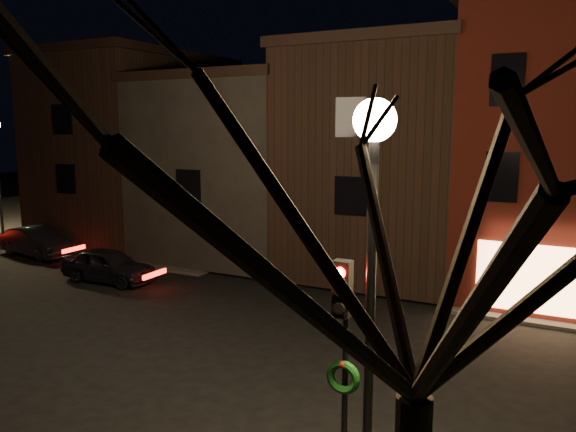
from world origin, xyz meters
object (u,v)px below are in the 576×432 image
object	(u,v)px
street_lamp_near	(373,201)
traffic_signal	(343,343)
bare_tree_right	(425,135)
parked_car_b	(37,242)
parked_car_a	(108,265)

from	to	relation	value
street_lamp_near	traffic_signal	distance (m)	2.49
street_lamp_near	bare_tree_right	distance (m)	2.98
parked_car_b	traffic_signal	bearing A→B (deg)	-109.53
street_lamp_near	bare_tree_right	size ratio (longest dim) A/B	0.76
parked_car_b	bare_tree_right	bearing A→B (deg)	-113.64
parked_car_a	bare_tree_right	bearing A→B (deg)	-128.41
street_lamp_near	parked_car_b	xyz separation A→B (m)	(-20.34, 10.50, -4.48)
traffic_signal	parked_car_a	world-z (taller)	traffic_signal
traffic_signal	parked_car_b	bearing A→B (deg)	153.12
bare_tree_right	parked_car_a	xyz separation A→B (m)	(-15.29, 11.25, -5.47)
traffic_signal	bare_tree_right	xyz separation A→B (m)	(1.90, -2.99, 3.34)
street_lamp_near	traffic_signal	bearing A→B (deg)	140.63
traffic_signal	parked_car_a	bearing A→B (deg)	148.32
bare_tree_right	parked_car_a	bearing A→B (deg)	143.64
parked_car_a	parked_car_b	size ratio (longest dim) A/B	0.93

